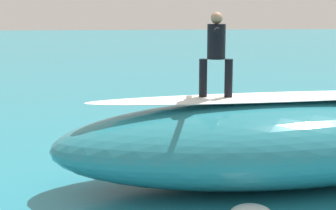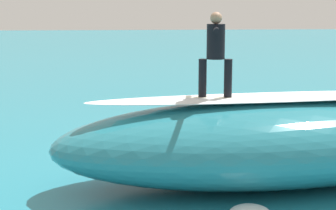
# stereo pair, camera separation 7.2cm
# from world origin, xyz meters

# --- Properties ---
(ground_plane) EXTENTS (120.00, 120.00, 0.00)m
(ground_plane) POSITION_xyz_m (0.00, 0.00, 0.00)
(ground_plane) COLOR teal
(wave_crest) EXTENTS (8.29, 3.72, 1.57)m
(wave_crest) POSITION_xyz_m (-0.31, 2.05, 0.79)
(wave_crest) COLOR teal
(wave_crest) RESTS_ON ground_plane
(wave_foam_lip) EXTENTS (6.90, 1.71, 0.08)m
(wave_foam_lip) POSITION_xyz_m (-0.31, 2.05, 1.61)
(wave_foam_lip) COLOR white
(wave_foam_lip) RESTS_ON wave_crest
(surfboard_riding) EXTENTS (1.89, 0.80, 0.08)m
(surfboard_riding) POSITION_xyz_m (0.80, 2.16, 1.61)
(surfboard_riding) COLOR #EAE5C6
(surfboard_riding) RESTS_ON wave_crest
(surfer_riding) EXTENTS (0.58, 1.40, 1.48)m
(surfer_riding) POSITION_xyz_m (0.80, 2.16, 2.51)
(surfer_riding) COLOR black
(surfer_riding) RESTS_ON surfboard_riding
(surfboard_paddling) EXTENTS (1.36, 2.01, 0.07)m
(surfboard_paddling) POSITION_xyz_m (2.19, -1.13, 0.04)
(surfboard_paddling) COLOR #EAE5C6
(surfboard_paddling) RESTS_ON ground_plane
(surfer_paddling) EXTENTS (1.02, 1.69, 0.32)m
(surfer_paddling) POSITION_xyz_m (2.26, -1.25, 0.21)
(surfer_paddling) COLOR black
(surfer_paddling) RESTS_ON surfboard_paddling
(foam_patch_near) EXTENTS (1.24, 1.11, 0.11)m
(foam_patch_near) POSITION_xyz_m (-1.10, 0.15, 0.06)
(foam_patch_near) COLOR white
(foam_patch_near) RESTS_ON ground_plane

